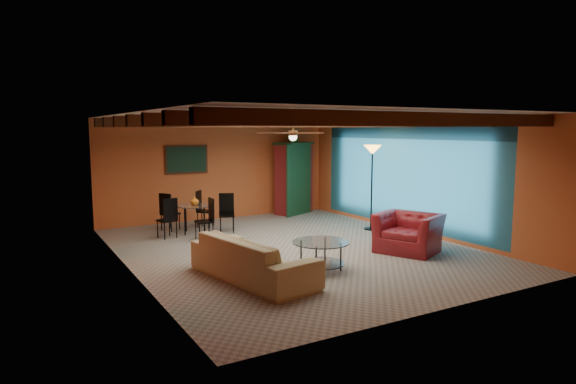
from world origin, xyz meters
TOP-DOWN VIEW (x-y plane):
  - room at (0.00, 0.11)m, footprint 6.52×8.01m
  - sofa at (-1.61, -1.46)m, footprint 1.36×2.55m
  - armchair at (1.87, -1.37)m, footprint 1.43×1.51m
  - coffee_table at (-0.35, -1.56)m, footprint 1.02×1.02m
  - dining_table at (-1.23, 2.46)m, footprint 2.31×2.31m
  - armoire at (2.20, 3.70)m, footprint 1.27×0.98m
  - floor_lamp at (2.65, 0.75)m, footprint 0.50×0.50m
  - ceiling_fan at (0.00, 0.00)m, footprint 1.50×1.50m
  - painting at (-0.90, 3.96)m, footprint 1.05×0.03m
  - potted_plant at (2.20, 3.70)m, footprint 0.59×0.56m
  - vase at (-1.23, 2.46)m, footprint 0.26×0.26m

SIDE VIEW (x-z plane):
  - coffee_table at x=-0.35m, z-range 0.00..0.51m
  - sofa at x=-1.61m, z-range 0.00..0.71m
  - armchair at x=1.87m, z-range 0.00..0.77m
  - dining_table at x=-1.23m, z-range 0.00..0.93m
  - armoire at x=2.20m, z-range 0.00..2.00m
  - vase at x=-1.23m, z-range 0.93..1.14m
  - floor_lamp at x=2.65m, z-range 0.00..2.07m
  - painting at x=-0.90m, z-range 1.32..1.97m
  - potted_plant at x=2.20m, z-range 2.00..2.51m
  - ceiling_fan at x=0.00m, z-range 2.14..2.58m
  - room at x=0.00m, z-range 1.01..3.72m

